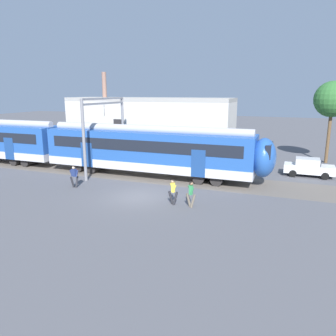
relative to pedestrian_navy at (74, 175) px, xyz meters
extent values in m
plane|color=#515156|center=(5.49, -0.46, -0.99)|extent=(160.00, 160.00, 0.00)
cube|color=#605951|center=(-7.41, 5.15, -0.98)|extent=(80.00, 4.40, 0.01)
cube|color=silver|center=(3.59, 5.15, 0.06)|extent=(18.00, 3.06, 0.70)
cube|color=#2351A3|center=(3.59, 5.15, 1.61)|extent=(18.00, 3.00, 2.40)
cube|color=black|center=(3.59, 3.64, 1.81)|extent=(16.56, 0.03, 0.90)
cube|color=navy|center=(8.54, 3.63, 0.76)|extent=(1.10, 0.04, 2.10)
cube|color=navy|center=(-1.36, 3.63, 0.76)|extent=(1.10, 0.04, 2.10)
cylinder|color=#A4A4A9|center=(3.59, 5.15, 2.99)|extent=(17.64, 0.70, 0.70)
cube|color=black|center=(0.89, 5.15, 3.54)|extent=(0.70, 0.12, 0.40)
cylinder|color=black|center=(9.87, 5.15, -0.54)|extent=(0.90, 2.40, 0.90)
cylinder|color=black|center=(8.47, 5.15, -0.54)|extent=(0.90, 2.40, 0.90)
cylinder|color=black|center=(-1.29, 5.15, -0.54)|extent=(0.90, 2.40, 0.90)
cylinder|color=black|center=(-2.69, 5.15, -0.54)|extent=(0.90, 2.40, 0.90)
ellipsoid|color=#2351A3|center=(13.14, 5.15, 1.26)|extent=(1.80, 2.85, 2.95)
cube|color=black|center=(13.49, 5.15, 1.86)|extent=(0.40, 2.40, 1.00)
cube|color=navy|center=(-10.06, 3.63, 0.76)|extent=(1.10, 0.04, 2.10)
cylinder|color=black|center=(-8.73, 5.15, -0.54)|extent=(0.90, 2.40, 0.90)
cylinder|color=black|center=(-10.13, 5.15, -0.54)|extent=(0.90, 2.40, 0.90)
cylinder|color=#28282D|center=(-0.12, -0.14, -0.56)|extent=(0.21, 0.38, 0.87)
cylinder|color=#28282D|center=(0.11, 0.10, -0.56)|extent=(0.21, 0.38, 0.87)
cube|color=navy|center=(0.00, -0.02, 0.15)|extent=(0.40, 0.30, 0.56)
cylinder|color=navy|center=(0.23, 0.02, 0.10)|extent=(0.13, 0.26, 0.52)
cylinder|color=navy|center=(-0.24, -0.06, 0.10)|extent=(0.13, 0.26, 0.52)
sphere|color=beige|center=(-0.01, -0.04, 0.54)|extent=(0.22, 0.22, 0.22)
sphere|color=black|center=(0.00, -0.02, 0.57)|extent=(0.20, 0.20, 0.20)
cube|color=maroon|center=(0.03, 0.15, 0.17)|extent=(0.30, 0.21, 0.40)
cylinder|color=#28282D|center=(8.05, -0.95, -0.56)|extent=(0.38, 0.27, 0.87)
cylinder|color=#28282D|center=(8.38, -1.02, -0.56)|extent=(0.38, 0.27, 0.87)
cube|color=gold|center=(8.22, -0.99, 0.15)|extent=(0.35, 0.42, 0.56)
cylinder|color=gold|center=(8.37, -1.16, 0.10)|extent=(0.26, 0.17, 0.52)
cylinder|color=gold|center=(8.06, -0.81, 0.10)|extent=(0.26, 0.17, 0.52)
sphere|color=tan|center=(8.20, -0.99, 0.54)|extent=(0.22, 0.22, 0.22)
sphere|color=black|center=(8.22, -0.99, 0.57)|extent=(0.20, 0.20, 0.20)
cylinder|color=#6B6051|center=(9.57, -1.12, -0.56)|extent=(0.38, 0.23, 0.87)
cylinder|color=#6B6051|center=(9.26, -1.01, -0.56)|extent=(0.38, 0.23, 0.87)
cube|color=#2D7F47|center=(9.42, -1.07, 0.15)|extent=(0.32, 0.41, 0.56)
cylinder|color=#2D7F47|center=(9.29, -0.87, 0.10)|extent=(0.26, 0.15, 0.52)
cylinder|color=#2D7F47|center=(9.55, -1.26, 0.10)|extent=(0.26, 0.15, 0.52)
sphere|color=#9E7051|center=(9.44, -1.06, 0.54)|extent=(0.22, 0.22, 0.22)
sphere|color=black|center=(9.42, -1.07, 0.57)|extent=(0.20, 0.20, 0.20)
cube|color=silver|center=(16.54, 9.89, -0.35)|extent=(4.01, 1.67, 0.68)
cube|color=silver|center=(16.39, 9.89, 0.27)|extent=(1.91, 1.45, 0.56)
cube|color=black|center=(17.34, 9.88, 0.23)|extent=(0.13, 1.37, 0.48)
cylinder|color=black|center=(17.79, 10.66, -0.69)|extent=(0.60, 0.20, 0.60)
cylinder|color=black|center=(17.78, 9.10, -0.69)|extent=(0.60, 0.20, 0.60)
cylinder|color=black|center=(15.31, 10.67, -0.69)|extent=(0.60, 0.20, 0.60)
cylinder|color=black|center=(15.30, 9.12, -0.69)|extent=(0.60, 0.20, 0.60)
cylinder|color=gray|center=(-0.36, 1.95, 2.26)|extent=(0.24, 0.24, 6.50)
cylinder|color=gray|center=(-0.36, 8.35, 2.26)|extent=(0.24, 0.24, 6.50)
cube|color=gray|center=(-0.36, 5.15, 5.46)|extent=(0.20, 6.40, 0.16)
cube|color=gray|center=(-0.36, 5.15, 5.06)|extent=(0.20, 6.40, 0.16)
cylinder|color=black|center=(-0.36, 5.15, 4.46)|extent=(0.03, 0.03, 1.00)
cube|color=beige|center=(0.05, 13.64, 2.01)|extent=(18.40, 5.00, 6.00)
cube|color=#A7A39B|center=(0.05, 13.64, 5.21)|extent=(18.40, 5.00, 0.40)
cylinder|color=#8C6656|center=(-5.47, 13.64, 6.61)|extent=(0.50, 0.50, 3.20)
cylinder|color=brown|center=(18.38, 16.37, 1.56)|extent=(0.32, 0.32, 5.11)
sphere|color=#2D662D|center=(18.38, 16.37, 5.34)|extent=(3.49, 3.49, 3.49)
camera|label=1|loc=(14.98, -19.64, 6.03)|focal=35.00mm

